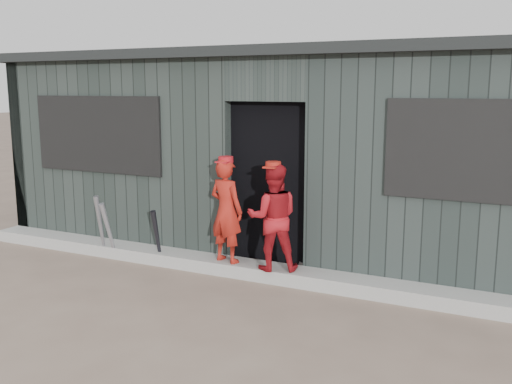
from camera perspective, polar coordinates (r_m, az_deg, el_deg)
The scene contains 9 objects.
ground at distance 5.19m, azimuth -8.88°, elevation -14.22°, with size 80.00×80.00×0.00m, color brown.
curb at distance 6.64m, azimuth 0.08°, elevation -7.85°, with size 8.00×0.36×0.15m, color gray.
bat_left at distance 7.51m, azimuth -15.26°, elevation -3.37°, with size 0.07×0.07×0.83m, color gray.
bat_mid at distance 7.40m, azimuth -14.49°, elevation -3.83°, with size 0.07×0.07×0.77m, color gray.
bat_right at distance 7.11m, azimuth -9.86°, elevation -4.45°, with size 0.07×0.07×0.70m, color black.
player_red_left at distance 6.58m, azimuth -2.98°, elevation -1.89°, with size 0.44×0.29×1.21m, color maroon.
player_red_right at distance 6.29m, azimuth 1.71°, elevation -2.54°, with size 0.58×0.45×1.19m, color maroon.
player_grey_back at distance 6.76m, azimuth 6.15°, elevation -2.34°, with size 0.66×0.43×1.34m, color #B2B2B2.
dugout at distance 7.91m, azimuth 5.35°, elevation 4.05°, with size 8.30×3.30×2.62m.
Camera 1 is at (2.71, -3.87, 2.15)m, focal length 40.00 mm.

